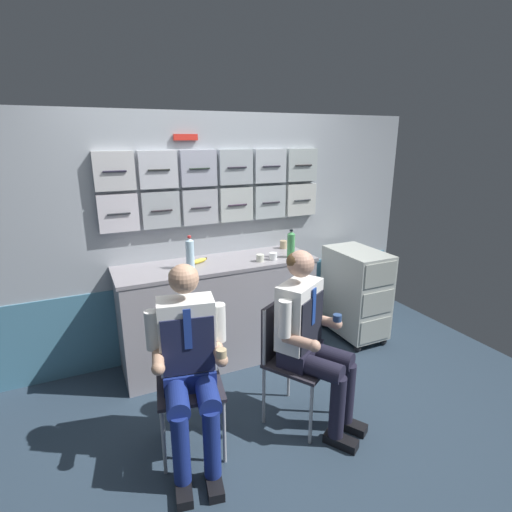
# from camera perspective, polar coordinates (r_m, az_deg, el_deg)

# --- Properties ---
(ground) EXTENTS (4.80, 4.80, 0.04)m
(ground) POSITION_cam_1_polar(r_m,az_deg,el_deg) (2.98, 3.27, -24.49)
(ground) COLOR #293848
(galley_bulkhead) EXTENTS (4.20, 0.14, 2.15)m
(galley_bulkhead) POSITION_cam_1_polar(r_m,az_deg,el_deg) (3.61, -6.65, 2.86)
(galley_bulkhead) COLOR #A1A8B1
(galley_bulkhead) RESTS_ON ground
(galley_counter) EXTENTS (1.71, 0.53, 0.92)m
(galley_counter) POSITION_cam_1_polar(r_m,az_deg,el_deg) (3.55, -5.39, -7.98)
(galley_counter) COLOR #9C979E
(galley_counter) RESTS_ON ground
(service_trolley) EXTENTS (0.40, 0.65, 0.90)m
(service_trolley) POSITION_cam_1_polar(r_m,az_deg,el_deg) (4.04, 14.13, -4.98)
(service_trolley) COLOR black
(service_trolley) RESTS_ON ground
(folding_chair_left) EXTENTS (0.47, 0.47, 0.87)m
(folding_chair_left) POSITION_cam_1_polar(r_m,az_deg,el_deg) (2.66, -9.78, -15.31)
(folding_chair_left) COLOR #A8AAAF
(folding_chair_left) RESTS_ON ground
(crew_member_left) EXTENTS (0.48, 0.62, 1.24)m
(crew_member_left) POSITION_cam_1_polar(r_m,az_deg,el_deg) (2.45, -9.59, -14.40)
(crew_member_left) COLOR black
(crew_member_left) RESTS_ON ground
(folding_chair_right) EXTENTS (0.55, 0.55, 0.87)m
(folding_chair_right) POSITION_cam_1_polar(r_m,az_deg,el_deg) (2.84, 4.62, -12.92)
(folding_chair_right) COLOR #A8AAAF
(folding_chair_right) RESTS_ON ground
(crew_member_right) EXTENTS (0.58, 0.65, 1.25)m
(crew_member_right) POSITION_cam_1_polar(r_m,az_deg,el_deg) (2.70, 7.81, -11.01)
(crew_member_right) COLOR black
(crew_member_right) RESTS_ON ground
(water_bottle_short) EXTENTS (0.07, 0.07, 0.27)m
(water_bottle_short) POSITION_cam_1_polar(r_m,az_deg,el_deg) (3.22, -9.47, 0.40)
(water_bottle_short) COLOR #ACD3E7
(water_bottle_short) RESTS_ON galley_counter
(water_bottle_clear) EXTENTS (0.07, 0.07, 0.25)m
(water_bottle_clear) POSITION_cam_1_polar(r_m,az_deg,el_deg) (3.50, 5.06, 1.70)
(water_bottle_clear) COLOR #459B55
(water_bottle_clear) RESTS_ON galley_counter
(coffee_cup_spare) EXTENTS (0.07, 0.07, 0.08)m
(coffee_cup_spare) POSITION_cam_1_polar(r_m,az_deg,el_deg) (3.79, 3.96, 1.70)
(coffee_cup_spare) COLOR tan
(coffee_cup_spare) RESTS_ON galley_counter
(espresso_cup_small) EXTENTS (0.07, 0.07, 0.06)m
(espresso_cup_small) POSITION_cam_1_polar(r_m,az_deg,el_deg) (3.38, 0.59, -0.25)
(espresso_cup_small) COLOR silver
(espresso_cup_small) RESTS_ON galley_counter
(coffee_cup_white) EXTENTS (0.07, 0.07, 0.06)m
(coffee_cup_white) POSITION_cam_1_polar(r_m,az_deg,el_deg) (3.44, 2.49, 0.00)
(coffee_cup_white) COLOR white
(coffee_cup_white) RESTS_ON galley_counter
(snack_banana) EXTENTS (0.17, 0.10, 0.04)m
(snack_banana) POSITION_cam_1_polar(r_m,az_deg,el_deg) (3.37, -8.24, -0.72)
(snack_banana) COLOR yellow
(snack_banana) RESTS_ON galley_counter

